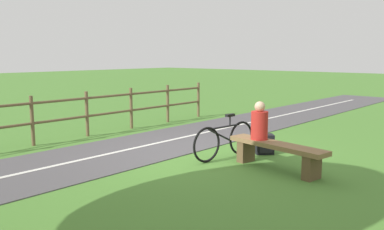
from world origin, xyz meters
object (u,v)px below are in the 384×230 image
(backpack, at_px, (264,144))
(bench, at_px, (277,151))
(person_seated, at_px, (259,123))
(bicycle, at_px, (225,140))

(backpack, bearing_deg, bench, 131.13)
(bench, height_order, backpack, bench)
(person_seated, distance_m, bicycle, 0.87)
(person_seated, distance_m, backpack, 1.06)
(person_seated, bearing_deg, bicycle, 10.14)
(bicycle, bearing_deg, bench, 94.85)
(person_seated, relative_size, bicycle, 0.43)
(person_seated, xyz_separation_m, backpack, (0.36, -0.81, -0.58))
(bench, relative_size, bicycle, 1.20)
(person_seated, height_order, bicycle, person_seated)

